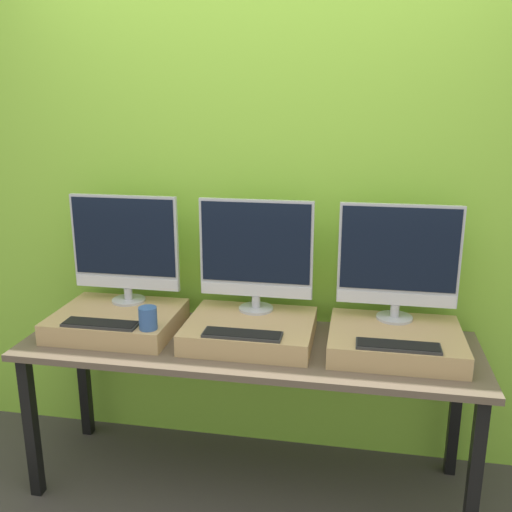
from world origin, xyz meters
name	(u,v)px	position (x,y,z in m)	size (l,w,h in m)	color
wall_back	(264,200)	(0.00, 0.70, 1.30)	(8.00, 0.04, 2.60)	#8CC638
workbench	(249,357)	(0.00, 0.31, 0.65)	(2.02, 0.63, 0.72)	brown
wooden_riser_left	(118,321)	(-0.63, 0.35, 0.77)	(0.56, 0.46, 0.09)	tan
monitor_left	(125,246)	(-0.63, 0.49, 1.09)	(0.52, 0.16, 0.52)	#B2B2B7
keyboard_left	(100,324)	(-0.63, 0.17, 0.82)	(0.33, 0.10, 0.01)	#2D2D2D
mug	(148,318)	(-0.41, 0.17, 0.86)	(0.08, 0.08, 0.10)	#335693
wooden_riser_center	(250,330)	(0.00, 0.35, 0.77)	(0.56, 0.46, 0.09)	tan
monitor_center	(256,252)	(0.00, 0.49, 1.09)	(0.52, 0.16, 0.52)	#B2B2B7
keyboard_center	(242,334)	(0.00, 0.17, 0.82)	(0.33, 0.10, 0.01)	#2D2D2D
wooden_riser_right	(395,341)	(0.63, 0.35, 0.77)	(0.56, 0.46, 0.09)	tan
monitor_right	(398,259)	(0.63, 0.49, 1.09)	(0.52, 0.16, 0.52)	#B2B2B7
keyboard_right	(398,346)	(0.63, 0.17, 0.82)	(0.33, 0.10, 0.01)	#2D2D2D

